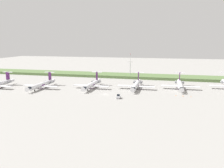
% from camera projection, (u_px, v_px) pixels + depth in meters
% --- Properties ---
extents(ground_plane, '(500.00, 500.00, 0.00)m').
position_uv_depth(ground_plane, '(117.00, 84.00, 152.46)').
color(ground_plane, '#9E9B96').
extents(grass_berm, '(320.00, 20.00, 2.10)m').
position_uv_depth(grass_berm, '(126.00, 76.00, 183.87)').
color(grass_berm, '#597542').
rests_on(grass_berm, ground).
extents(regional_jet_second, '(22.81, 31.00, 9.00)m').
position_uv_depth(regional_jet_second, '(42.00, 84.00, 139.02)').
color(regional_jet_second, white).
rests_on(regional_jet_second, ground).
extents(regional_jet_third, '(22.81, 31.00, 9.00)m').
position_uv_depth(regional_jet_third, '(92.00, 84.00, 139.55)').
color(regional_jet_third, white).
rests_on(regional_jet_third, ground).
extents(regional_jet_fourth, '(22.81, 31.00, 9.00)m').
position_uv_depth(regional_jet_fourth, '(136.00, 85.00, 137.91)').
color(regional_jet_fourth, white).
rests_on(regional_jet_fourth, ground).
extents(regional_jet_fifth, '(22.81, 31.00, 9.00)m').
position_uv_depth(regional_jet_fifth, '(180.00, 85.00, 137.71)').
color(regional_jet_fifth, white).
rests_on(regional_jet_fifth, ground).
extents(antenna_mast, '(4.40, 0.50, 19.20)m').
position_uv_depth(antenna_mast, '(130.00, 67.00, 181.13)').
color(antenna_mast, '#B2B2B7').
rests_on(antenna_mast, ground).
extents(baggage_tug, '(1.72, 3.20, 2.30)m').
position_uv_depth(baggage_tug, '(119.00, 97.00, 114.71)').
color(baggage_tug, silver).
rests_on(baggage_tug, ground).
extents(safety_cone_front_marker, '(0.44, 0.44, 0.55)m').
position_uv_depth(safety_cone_front_marker, '(176.00, 95.00, 120.41)').
color(safety_cone_front_marker, orange).
rests_on(safety_cone_front_marker, ground).
extents(safety_cone_mid_marker, '(0.44, 0.44, 0.55)m').
position_uv_depth(safety_cone_mid_marker, '(183.00, 96.00, 119.14)').
color(safety_cone_mid_marker, orange).
rests_on(safety_cone_mid_marker, ground).
extents(safety_cone_rear_marker, '(0.44, 0.44, 0.55)m').
position_uv_depth(safety_cone_rear_marker, '(191.00, 96.00, 118.03)').
color(safety_cone_rear_marker, orange).
rests_on(safety_cone_rear_marker, ground).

